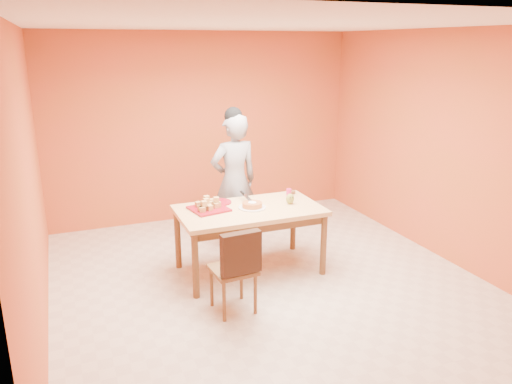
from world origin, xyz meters
name	(u,v)px	position (x,y,z in m)	size (l,w,h in m)	color
floor	(271,285)	(0.00, 0.00, 0.00)	(5.00, 5.00, 0.00)	beige
ceiling	(273,24)	(0.00, 0.00, 2.70)	(5.00, 5.00, 0.00)	white
wall_back	(204,127)	(0.00, 2.50, 1.35)	(4.50, 4.50, 0.00)	#CC4B2F
wall_left	(29,188)	(-2.25, 0.00, 1.35)	(5.00, 5.00, 0.00)	#CC4B2F
wall_right	(448,148)	(2.25, 0.00, 1.35)	(5.00, 5.00, 0.00)	#CC4B2F
dining_table	(249,216)	(-0.08, 0.43, 0.67)	(1.60, 0.90, 0.76)	#F4BB7F
dining_chair	(233,268)	(-0.55, -0.35, 0.46)	(0.43, 0.50, 0.88)	brown
pastry_pile	(209,203)	(-0.52, 0.55, 0.84)	(0.34, 0.34, 0.11)	tan
person	(234,182)	(0.02, 1.23, 0.86)	(0.62, 0.41, 1.71)	gray
pastry_platter	(209,209)	(-0.52, 0.55, 0.77)	(0.38, 0.38, 0.02)	maroon
red_dinner_plate	(220,202)	(-0.33, 0.75, 0.77)	(0.27, 0.27, 0.02)	maroon
white_cake_plate	(252,207)	(-0.05, 0.43, 0.77)	(0.31, 0.31, 0.01)	silver
sponge_cake	(252,205)	(-0.05, 0.43, 0.80)	(0.22, 0.22, 0.05)	orange
cake_server	(247,198)	(-0.04, 0.61, 0.83)	(0.05, 0.24, 0.01)	silver
egg_ornament	(290,199)	(0.41, 0.41, 0.82)	(0.10, 0.08, 0.12)	olive
magenta_glass	(289,192)	(0.53, 0.70, 0.80)	(0.06, 0.06, 0.09)	#BC1C5E
checker_tin	(291,192)	(0.60, 0.78, 0.78)	(0.11, 0.11, 0.03)	#381A0F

